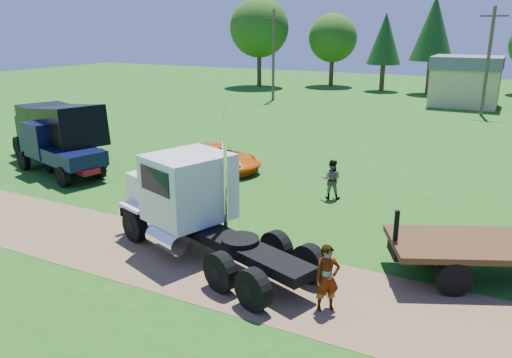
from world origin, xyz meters
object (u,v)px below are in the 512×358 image
at_px(black_dump_truck, 57,129).
at_px(spectator_a, 327,278).
at_px(white_semi_tractor, 190,202).
at_px(orange_pickup, 219,158).
at_px(navy_truck, 56,148).

height_order(black_dump_truck, spectator_a, black_dump_truck).
bearing_deg(white_semi_tractor, spectator_a, 3.11).
relative_size(white_semi_tractor, orange_pickup, 1.69).
bearing_deg(spectator_a, orange_pickup, 95.68).
distance_m(white_semi_tractor, navy_truck, 12.30).
height_order(white_semi_tractor, navy_truck, white_semi_tractor).
bearing_deg(navy_truck, white_semi_tractor, -5.86).
xyz_separation_m(navy_truck, spectator_a, (16.95, -6.09, -0.43)).
height_order(navy_truck, spectator_a, navy_truck).
relative_size(white_semi_tractor, spectator_a, 4.39).
bearing_deg(white_semi_tractor, navy_truck, 178.24).
bearing_deg(orange_pickup, white_semi_tractor, -142.19).
distance_m(black_dump_truck, spectator_a, 19.89).
distance_m(white_semi_tractor, black_dump_truck, 14.17).
distance_m(black_dump_truck, orange_pickup, 9.15).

